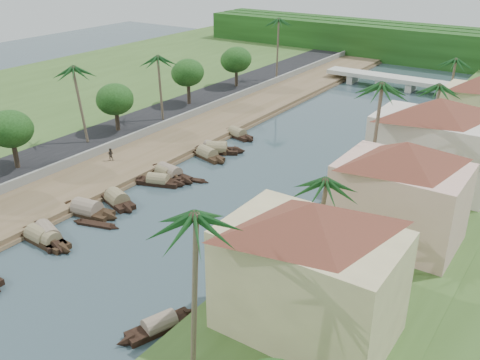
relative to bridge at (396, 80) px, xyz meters
The scene contains 41 objects.
ground 72.02m from the bridge, 90.00° to the right, with size 220.00×220.00×0.00m, color #32454C.
left_bank 54.42m from the bridge, 107.10° to the right, with size 10.00×180.00×0.80m, color brown.
right_bank 55.37m from the bridge, 69.93° to the right, with size 16.00×180.00×1.20m, color #375421.
road 57.49m from the bridge, 115.23° to the right, with size 8.00×180.00×1.40m, color black.
retaining_wall 55.79m from the bridge, 111.23° to the right, with size 0.40×180.00×1.10m, color slate.
far_left_fill 72.84m from the bridge, 134.44° to the right, with size 45.00×220.00×1.35m, color #375421.
treeline 28.09m from the bridge, 90.00° to the left, with size 120.00×14.00×8.00m.
bridge is the anchor object (origin of this frame).
building_near 76.54m from the bridge, 75.61° to the right, with size 14.85×14.85×10.20m.
building_mid 61.51m from the bridge, 70.98° to the right, with size 14.11×14.11×9.70m.
building_far 48.15m from the bridge, 66.65° to the right, with size 15.59×15.59×10.20m.
sampan_2 76.25m from the bridge, 96.25° to the right, with size 7.82×1.98×2.07m.
sampan_3 75.75m from the bridge, 96.77° to the right, with size 8.51×4.27×2.25m.
sampan_4 76.46m from the bridge, 96.94° to the right, with size 7.31×1.98×2.09m.
sampan_5 66.49m from the bridge, 97.63° to the right, with size 7.47×3.95×2.31m.
sampan_6 70.14m from the bridge, 97.95° to the right, with size 8.49×3.18×2.45m.
sampan_7 60.15m from the bridge, 98.09° to the right, with size 7.33×3.84×1.97m.
sampan_8 58.04m from the bridge, 99.31° to the right, with size 6.24×2.28×1.94m.
sampan_9 57.70m from the bridge, 98.89° to the right, with size 9.08×2.92×2.25m.
sampan_10 50.15m from the bridge, 100.12° to the right, with size 7.87×3.55×2.14m.
sampan_11 48.01m from the bridge, 100.60° to the right, with size 8.08×5.65×2.35m.
sampan_12 47.85m from the bridge, 101.67° to the right, with size 7.39×1.54×1.82m.
sampan_13 41.58m from the bridge, 104.05° to the right, with size 7.48×3.23×2.04m.
sampan_14 79.68m from the bridge, 83.26° to the right, with size 3.76×7.31×1.83m.
sampan_15 65.77m from the bridge, 81.90° to the right, with size 3.52×8.75×2.29m.
sampan_16 49.55m from the bridge, 78.05° to the right, with size 3.86×7.91×1.96m.
canoe_1 71.08m from the bridge, 95.65° to the right, with size 5.52×2.43×0.89m.
canoe_2 56.92m from the bridge, 96.29° to the right, with size 5.61×2.11×0.81m.
palm_0 84.01m from the bridge, 79.63° to the right, with size 3.20×3.20×13.28m.
palm_1 69.18m from the bridge, 76.54° to the right, with size 3.20×3.20×9.98m.
palm_2 55.65m from the bridge, 73.98° to the right, with size 3.20×3.20×14.40m.
palm_3 39.84m from the bridge, 65.71° to the right, with size 3.20×3.20×10.90m.
palm_5 62.42m from the bridge, 112.90° to the right, with size 3.20×3.20×11.71m.
palm_6 49.47m from the bridge, 116.90° to the right, with size 3.20×3.20×11.14m.
palm_7 23.47m from the bridge, 50.34° to the right, with size 3.20×3.20×10.61m.
palm_8 25.74m from the bridge, 151.48° to the right, with size 3.20×3.20×13.05m.
tree_2 71.96m from the bridge, 109.52° to the right, with size 5.30×5.30×7.13m.
tree_3 56.40m from the bridge, 115.26° to the right, with size 5.27×5.27×6.78m.
tree_4 42.21m from the bridge, 124.91° to the right, with size 5.23×5.23×7.42m.
tree_5 31.70m from the bridge, 139.92° to the right, with size 5.45×5.45×7.20m.
person_far 61.17m from the bridge, 106.47° to the right, with size 0.80×0.62×1.65m, color #372E26.
Camera 1 is at (32.38, -30.36, 27.10)m, focal length 40.00 mm.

